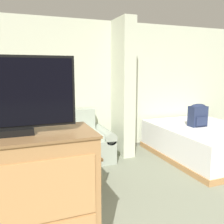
{
  "coord_description": "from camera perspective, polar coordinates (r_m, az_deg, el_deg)",
  "views": [
    {
      "loc": [
        -1.74,
        -1.18,
        1.66
      ],
      "look_at": [
        -0.45,
        2.15,
        1.05
      ],
      "focal_mm": 40.0,
      "sensor_mm": 36.0,
      "label": 1
    }
  ],
  "objects": [
    {
      "name": "bed",
      "position": [
        5.13,
        20.22,
        -6.29
      ],
      "size": [
        1.65,
        2.11,
        0.59
      ],
      "color": "#B27F4C",
      "rests_on": "ground_plane"
    },
    {
      "name": "tv",
      "position": [
        1.98,
        -21.34,
        3.54
      ],
      "size": [
        0.89,
        0.16,
        0.59
      ],
      "color": "black",
      "rests_on": "tv_dresser"
    },
    {
      "name": "side_table",
      "position": [
        4.53,
        -24.08,
        -6.19
      ],
      "size": [
        0.49,
        0.49,
        0.58
      ],
      "color": "#B27F4C",
      "rests_on": "ground_plane"
    },
    {
      "name": "wall_partition_pillar",
      "position": [
        4.85,
        2.48,
        5.44
      ],
      "size": [
        0.24,
        0.67,
        2.6
      ],
      "color": "beige",
      "rests_on": "ground_plane"
    },
    {
      "name": "tv_dresser",
      "position": [
        2.24,
        -19.87,
        -19.54
      ],
      "size": [
        1.18,
        0.56,
        1.17
      ],
      "color": "#B27F4C",
      "rests_on": "ground_plane"
    },
    {
      "name": "coffee_table",
      "position": [
        3.72,
        -9.0,
        -10.8
      ],
      "size": [
        0.77,
        0.5,
        0.42
      ],
      "color": "#B27F4C",
      "rests_on": "ground_plane"
    },
    {
      "name": "backpack",
      "position": [
        5.0,
        19.04,
        -0.59
      ],
      "size": [
        0.33,
        0.22,
        0.43
      ],
      "color": "#232D4C",
      "rests_on": "bed"
    },
    {
      "name": "couch",
      "position": [
        4.61,
        -10.87,
        -7.37
      ],
      "size": [
        1.7,
        0.84,
        0.91
      ],
      "color": "#99A393",
      "rests_on": "ground_plane"
    },
    {
      "name": "wall_back",
      "position": [
        5.14,
        -1.43,
        5.62
      ],
      "size": [
        7.13,
        0.16,
        2.6
      ],
      "color": "beige",
      "rests_on": "ground_plane"
    }
  ]
}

